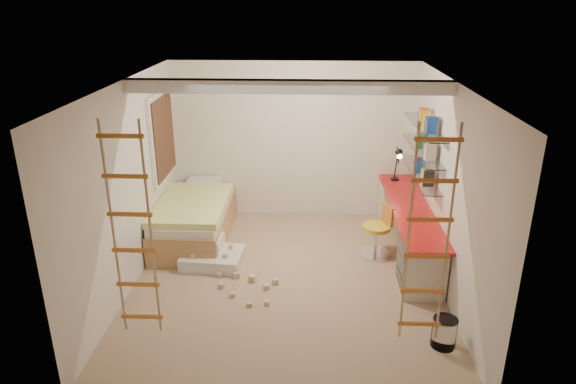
{
  "coord_description": "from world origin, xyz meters",
  "views": [
    {
      "loc": [
        0.27,
        -5.95,
        3.56
      ],
      "look_at": [
        0.0,
        0.3,
        1.15
      ],
      "focal_mm": 32.0,
      "sensor_mm": 36.0,
      "label": 1
    }
  ],
  "objects_px": {
    "play_platform": "(211,254)",
    "bed": "(195,219)",
    "desk": "(408,228)",
    "swivel_chair": "(377,238)"
  },
  "relations": [
    {
      "from": "desk",
      "to": "play_platform",
      "type": "height_order",
      "value": "desk"
    },
    {
      "from": "swivel_chair",
      "to": "play_platform",
      "type": "distance_m",
      "value": 2.4
    },
    {
      "from": "desk",
      "to": "play_platform",
      "type": "xyz_separation_m",
      "value": [
        -2.82,
        -0.43,
        -0.26
      ]
    },
    {
      "from": "bed",
      "to": "play_platform",
      "type": "bearing_deg",
      "value": -64.42
    },
    {
      "from": "desk",
      "to": "swivel_chair",
      "type": "bearing_deg",
      "value": -168.2
    },
    {
      "from": "play_platform",
      "to": "bed",
      "type": "bearing_deg",
      "value": 115.58
    },
    {
      "from": "desk",
      "to": "play_platform",
      "type": "relative_size",
      "value": 3.21
    },
    {
      "from": "bed",
      "to": "swivel_chair",
      "type": "relative_size",
      "value": 2.58
    },
    {
      "from": "swivel_chair",
      "to": "play_platform",
      "type": "height_order",
      "value": "swivel_chair"
    },
    {
      "from": "swivel_chair",
      "to": "bed",
      "type": "bearing_deg",
      "value": 170.54
    }
  ]
}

